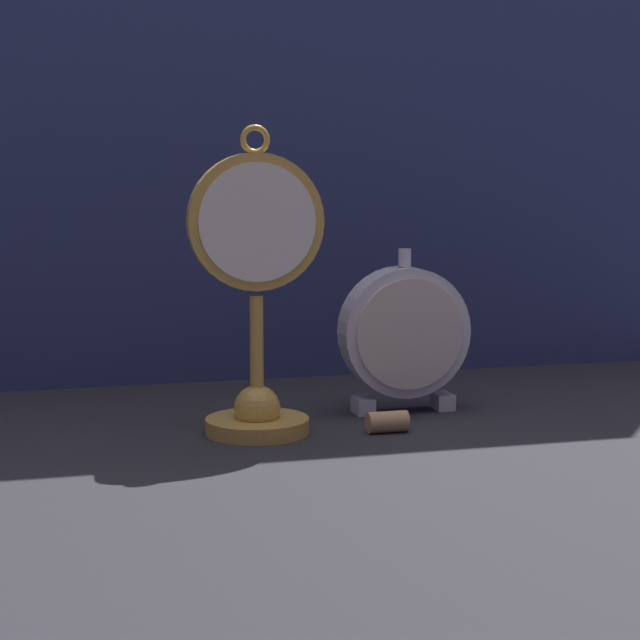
% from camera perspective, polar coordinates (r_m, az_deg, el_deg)
% --- Properties ---
extents(ground_plane, '(4.00, 4.00, 0.00)m').
position_cam_1_polar(ground_plane, '(1.09, 1.08, -6.17)').
color(ground_plane, '#232328').
extents(fabric_backdrop_drape, '(1.26, 0.01, 0.79)m').
position_cam_1_polar(fabric_backdrop_drape, '(1.38, -2.68, 13.11)').
color(fabric_backdrop_drape, navy).
rests_on(fabric_backdrop_drape, ground_plane).
extents(pocket_watch_on_stand, '(0.14, 0.11, 0.31)m').
position_cam_1_polar(pocket_watch_on_stand, '(1.08, -3.41, 0.69)').
color(pocket_watch_on_stand, gold).
rests_on(pocket_watch_on_stand, ground_plane).
extents(mantel_clock_silver, '(0.14, 0.04, 0.18)m').
position_cam_1_polar(mantel_clock_silver, '(1.19, 4.52, -0.72)').
color(mantel_clock_silver, silver).
rests_on(mantel_clock_silver, ground_plane).
extents(wine_cork, '(0.04, 0.02, 0.02)m').
position_cam_1_polar(wine_cork, '(1.10, 3.66, -5.47)').
color(wine_cork, tan).
rests_on(wine_cork, ground_plane).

